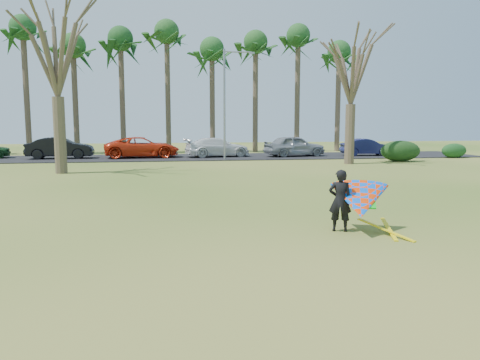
{
  "coord_description": "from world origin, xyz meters",
  "views": [
    {
      "loc": [
        -2.21,
        -12.04,
        2.91
      ],
      "look_at": [
        0.0,
        2.0,
        1.1
      ],
      "focal_mm": 35.0,
      "sensor_mm": 36.0,
      "label": 1
    }
  ],
  "objects": [
    {
      "name": "bare_tree_left",
      "position": [
        -8.0,
        15.0,
        6.92
      ],
      "size": [
        6.6,
        6.6,
        9.7
      ],
      "color": "#483C2B",
      "rests_on": "ground"
    },
    {
      "name": "car_1",
      "position": [
        -10.16,
        24.93,
        0.86
      ],
      "size": [
        4.91,
        1.87,
        1.6
      ],
      "primitive_type": "imported",
      "rotation": [
        0.0,
        0.0,
        1.61
      ],
      "color": "black",
      "rests_on": "parking_strip"
    },
    {
      "name": "bare_tree_right",
      "position": [
        10.0,
        18.0,
        6.57
      ],
      "size": [
        6.27,
        6.27,
        9.21
      ],
      "color": "#4E3E2F",
      "rests_on": "ground"
    },
    {
      "name": "car_2",
      "position": [
        -4.09,
        24.97,
        0.85
      ],
      "size": [
        5.91,
        3.09,
        1.59
      ],
      "primitive_type": "imported",
      "rotation": [
        0.0,
        0.0,
        1.65
      ],
      "color": "red",
      "rests_on": "parking_strip"
    },
    {
      "name": "palm_2",
      "position": [
        -14.0,
        31.0,
        10.52
      ],
      "size": [
        4.84,
        4.84,
        12.24
      ],
      "color": "brown",
      "rests_on": "ground"
    },
    {
      "name": "palm_5",
      "position": [
        -2.0,
        31.0,
        10.52
      ],
      "size": [
        4.84,
        4.84,
        12.24
      ],
      "color": "#4C3F2D",
      "rests_on": "ground"
    },
    {
      "name": "ground",
      "position": [
        0.0,
        0.0,
        0.0
      ],
      "size": [
        100.0,
        100.0,
        0.0
      ],
      "primitive_type": "plane",
      "color": "#285813",
      "rests_on": "ground"
    },
    {
      "name": "palm_9",
      "position": [
        14.0,
        31.0,
        9.17
      ],
      "size": [
        4.84,
        4.84,
        10.84
      ],
      "color": "brown",
      "rests_on": "ground"
    },
    {
      "name": "hedge_far",
      "position": [
        20.07,
        21.53,
        0.57
      ],
      "size": [
        2.04,
        0.96,
        1.13
      ],
      "primitive_type": "ellipsoid",
      "color": "#163D1A",
      "rests_on": "ground"
    },
    {
      "name": "streetlight",
      "position": [
        2.16,
        22.0,
        4.46
      ],
      "size": [
        2.28,
        0.18,
        8.0
      ],
      "color": "gray",
      "rests_on": "ground"
    },
    {
      "name": "hedge_near",
      "position": [
        14.32,
        19.17,
        0.75
      ],
      "size": [
        2.98,
        1.35,
        1.49
      ],
      "primitive_type": "ellipsoid",
      "color": "black",
      "rests_on": "ground"
    },
    {
      "name": "car_4",
      "position": [
        7.96,
        24.43,
        0.89
      ],
      "size": [
        5.17,
        2.82,
        1.67
      ],
      "primitive_type": "imported",
      "rotation": [
        0.0,
        0.0,
        1.75
      ],
      "color": "gray",
      "rests_on": "parking_strip"
    },
    {
      "name": "car_5",
      "position": [
        14.0,
        24.21,
        0.75
      ],
      "size": [
        4.27,
        1.8,
        1.37
      ],
      "primitive_type": "imported",
      "rotation": [
        0.0,
        0.0,
        1.49
      ],
      "color": "#181B48",
      "rests_on": "parking_strip"
    },
    {
      "name": "car_3",
      "position": [
        1.79,
        24.84,
        0.81
      ],
      "size": [
        5.42,
        2.92,
        1.49
      ],
      "primitive_type": "imported",
      "rotation": [
        0.0,
        0.0,
        1.74
      ],
      "color": "white",
      "rests_on": "parking_strip"
    },
    {
      "name": "palm_3",
      "position": [
        -10.0,
        31.0,
        9.17
      ],
      "size": [
        4.84,
        4.84,
        10.84
      ],
      "color": "#493B2C",
      "rests_on": "ground"
    },
    {
      "name": "palm_4",
      "position": [
        -6.0,
        31.0,
        9.85
      ],
      "size": [
        4.84,
        4.84,
        11.54
      ],
      "color": "#4B3B2D",
      "rests_on": "ground"
    },
    {
      "name": "parking_strip",
      "position": [
        0.0,
        25.0,
        0.03
      ],
      "size": [
        46.0,
        7.0,
        0.06
      ],
      "primitive_type": "cube",
      "color": "black",
      "rests_on": "ground"
    },
    {
      "name": "palm_8",
      "position": [
        10.0,
        31.0,
        10.52
      ],
      "size": [
        4.84,
        4.84,
        12.24
      ],
      "color": "brown",
      "rests_on": "ground"
    },
    {
      "name": "palm_7",
      "position": [
        6.0,
        31.0,
        9.85
      ],
      "size": [
        4.84,
        4.84,
        11.54
      ],
      "color": "brown",
      "rests_on": "ground"
    },
    {
      "name": "kite_flyer",
      "position": [
        2.69,
        -0.69,
        0.84
      ],
      "size": [
        2.13,
        2.39,
        2.02
      ],
      "color": "black",
      "rests_on": "ground"
    },
    {
      "name": "palm_6",
      "position": [
        2.0,
        31.0,
        9.17
      ],
      "size": [
        4.84,
        4.84,
        10.84
      ],
      "color": "brown",
      "rests_on": "ground"
    }
  ]
}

